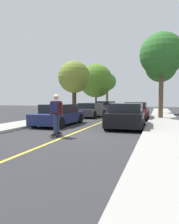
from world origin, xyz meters
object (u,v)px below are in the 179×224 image
Objects in this scene: parked_car_left_nearest at (59,115)px; parked_car_left_near at (91,110)px; street_tree_left_far at (107,82)px; skateboard at (57,135)px; parked_car_right_nearest at (127,116)px; street_tree_left_nearest at (74,77)px; skateboarder at (56,112)px; street_tree_left_near at (96,81)px; street_tree_right_near at (161,67)px; parked_car_left_far at (106,107)px; street_tree_right_nearest at (162,55)px; parked_car_right_near at (137,110)px.

parked_car_left_nearest reaches higher than parked_car_left_near.
street_tree_left_far is 6.79× the size of skateboard.
parked_car_left_near is at bearing 123.55° from parked_car_right_nearest.
parked_car_left_near is 0.82× the size of street_tree_left_nearest.
skateboard is 0.99m from skateboarder.
skateboard is (1.73, -10.30, -0.55)m from parked_car_left_near.
parked_car_right_nearest is at bearing -67.30° from street_tree_left_near.
street_tree_left_near is at bearing 102.99° from parked_car_left_near.
parked_car_left_near is at bearing 89.99° from parked_car_left_nearest.
parked_car_left_near is 9.09m from street_tree_left_near.
street_tree_right_near is 17.92m from skateboard.
street_tree_left_nearest is at bearing 104.80° from parked_car_left_nearest.
parked_car_left_far is (-0.00, 5.86, 0.07)m from parked_car_left_near.
street_tree_right_near reaches higher than parked_car_left_nearest.
street_tree_right_nearest is (6.08, -0.42, 4.52)m from parked_car_left_near.
street_tree_right_nearest is 1.01× the size of street_tree_right_near.
street_tree_left_nearest is 12.13m from skateboard.
street_tree_left_nearest is 0.91× the size of street_tree_left_far.
street_tree_left_near is 3.55× the size of skateboarder.
street_tree_left_nearest reaches higher than parked_car_left_near.
parked_car_left_near is 2.49× the size of skateboarder.
skateboarder is at bearing -80.49° from parked_car_left_near.
parked_car_right_near is at bearing -56.71° from parked_car_left_far.
skateboarder reaches higher than parked_car_left_far.
street_tree_right_nearest is 3.96× the size of skateboarder.
parked_car_right_near is at bearing 55.02° from parked_car_left_nearest.
street_tree_left_nearest is (-1.90, -5.18, 3.04)m from parked_car_left_far.
street_tree_right_near reaches higher than street_tree_left_far.
street_tree_right_near is 17.70m from skateboarder.
parked_car_right_nearest is at bearing 2.47° from parked_car_left_nearest.
street_tree_left_far is at bearing 111.95° from parked_car_right_near.
skateboarder is (3.63, -18.55, -2.96)m from street_tree_left_near.
parked_car_left_far reaches higher than parked_car_left_near.
street_tree_left_far is (-1.90, 8.71, 3.69)m from parked_car_left_far.
parked_car_right_near is 4.85m from street_tree_right_nearest.
street_tree_right_nearest reaches higher than skateboard.
skateboarder is at bearing -81.72° from street_tree_left_far.
street_tree_left_nearest is 9.87m from street_tree_right_near.
street_tree_right_near reaches higher than skateboard.
parked_car_right_near reaches higher than skateboard.
street_tree_left_nearest is 6.15× the size of skateboard.
parked_car_left_far is 16.27m from skateboard.
skateboard is (1.73, -3.81, -0.55)m from parked_car_left_nearest.
skateboard is at bearing 89.15° from skateboarder.
street_tree_right_near reaches higher than parked_car_right_nearest.
parked_car_left_nearest is at bearing -90.01° from parked_car_left_near.
street_tree_left_far is 0.84× the size of street_tree_right_nearest.
parked_car_left_nearest is at bearing -84.86° from street_tree_left_far.
parked_car_right_nearest is at bearing 58.67° from skateboarder.
street_tree_left_far is 11.50m from street_tree_right_near.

